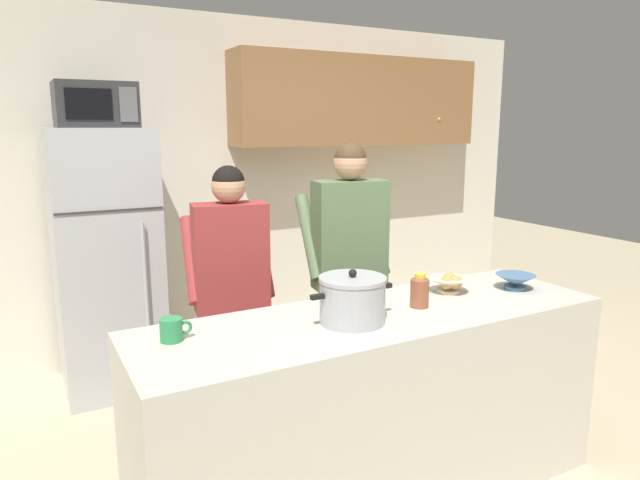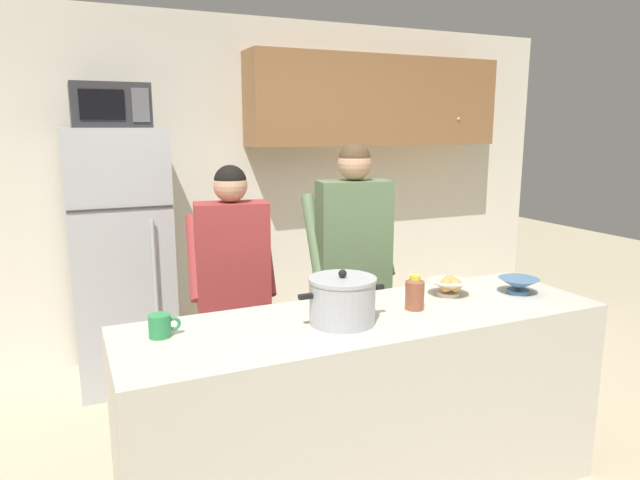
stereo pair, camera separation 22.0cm
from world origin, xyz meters
name	(u,v)px [view 2 (the right image)]	position (x,y,z in m)	size (l,w,h in m)	color
back_wall_unit	(264,166)	(0.27, 2.25, 1.45)	(6.00, 0.48, 2.60)	silver
kitchen_island	(368,408)	(0.00, 0.00, 0.46)	(2.25, 0.68, 0.92)	beige
refrigerator	(121,259)	(-0.91, 1.85, 0.88)	(0.64, 0.68, 1.76)	#B7BABF
microwave	(110,106)	(-0.91, 1.83, 1.90)	(0.48, 0.37, 0.28)	#2D2D30
person_near_pot	(233,273)	(-0.41, 0.83, 0.97)	(0.53, 0.47, 1.56)	black
person_by_sink	(353,250)	(0.31, 0.76, 1.05)	(0.56, 0.48, 1.67)	black
cooking_pot	(342,300)	(-0.16, -0.04, 1.02)	(0.41, 0.30, 0.24)	#ADAFB5
coffee_mug	(160,326)	(-0.91, 0.12, 0.97)	(0.13, 0.09, 0.10)	#2D8C4C
bread_bowl	(449,286)	(0.51, 0.10, 0.97)	(0.21, 0.21, 0.10)	beige
empty_bowl	(519,285)	(0.87, -0.01, 0.97)	(0.21, 0.21, 0.08)	#4C7299
bottle_near_edge	(415,293)	(0.24, -0.01, 1.00)	(0.09, 0.09, 0.16)	brown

